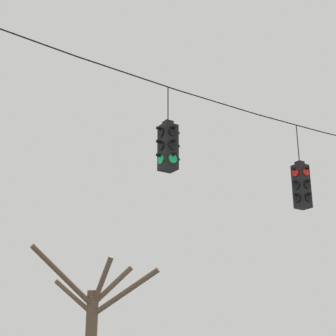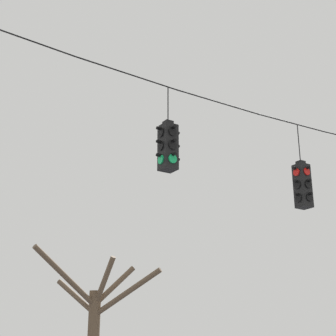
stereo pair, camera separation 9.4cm
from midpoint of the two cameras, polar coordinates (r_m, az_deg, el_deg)
name	(u,v)px [view 1 (the left image)]	position (r m, az deg, el deg)	size (l,w,h in m)	color
span_wire	(219,98)	(12.62, 5.45, 7.76)	(17.38, 0.03, 0.44)	black
traffic_light_near_left_pole	(168,147)	(11.19, -0.24, 2.38)	(0.58, 0.58, 1.99)	black
traffic_light_over_intersection	(301,186)	(13.67, 14.38, -1.90)	(0.58, 0.58, 2.29)	black
bare_tree	(92,317)	(19.21, -8.51, -15.98)	(4.36, 3.45, 4.73)	brown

